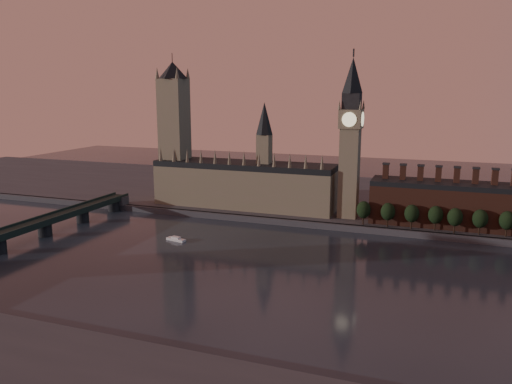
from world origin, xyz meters
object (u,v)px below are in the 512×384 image
victoria_tower (174,128)px  river_boat (176,239)px  westminster_bridge (19,233)px  big_ben (350,137)px

victoria_tower → river_boat: (43.55, -79.71, -58.15)m
westminster_bridge → river_boat: westminster_bridge is taller
westminster_bridge → river_boat: bearing=25.8°
westminster_bridge → river_boat: 87.49m
victoria_tower → river_boat: size_ratio=8.51×
victoria_tower → big_ben: victoria_tower is taller
big_ben → westminster_bridge: size_ratio=0.54×
victoria_tower → westminster_bridge: (-35.00, -117.70, -51.65)m
victoria_tower → big_ben: 130.12m
big_ben → westminster_bridge: big_ben is taller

